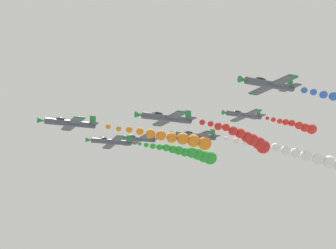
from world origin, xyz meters
TOP-DOWN VIEW (x-y plane):
  - airplane_lead at (0.15, 19.60)m, footprint 9.57×10.35m
  - smoke_trail_lead at (-2.48, -1.22)m, footprint 5.93×20.16m
  - airplane_left_inner at (-11.98, 6.52)m, footprint 9.57×10.35m
  - smoke_trail_left_inner at (-9.77, -12.50)m, footprint 5.51×18.05m
  - airplane_right_inner at (13.46, 7.04)m, footprint 9.51×10.35m
  - smoke_trail_right_inner at (12.67, -13.34)m, footprint 3.55×19.95m
  - airplane_left_outer at (-0.17, -6.15)m, footprint 9.57×10.35m
  - smoke_trail_left_outer at (-4.44, -33.09)m, footprint 8.66×28.01m
  - airplane_right_outer at (-25.49, -4.15)m, footprint 9.57×10.35m
  - airplane_trailing at (25.42, -4.49)m, footprint 9.55×10.35m
  - airplane_high_slot at (0.67, -19.14)m, footprint 9.56×10.35m
  - smoke_trail_high_slot at (-0.64, -34.56)m, footprint 3.70×13.10m

SIDE VIEW (x-z plane):
  - smoke_trail_left_outer at x=-4.44m, z-range 107.35..114.35m
  - smoke_trail_left_inner at x=-9.77m, z-range 110.11..114.57m
  - smoke_trail_right_inner at x=12.67m, z-range 110.37..114.66m
  - smoke_trail_lead at x=-2.48m, z-range 110.64..114.81m
  - airplane_right_inner at x=13.46m, z-range 112.57..115.29m
  - airplane_left_outer at x=-0.17m, z-range 112.90..115.25m
  - airplane_left_inner at x=-11.98m, z-range 112.92..115.26m
  - airplane_lead at x=0.15m, z-range 113.07..115.41m
  - airplane_trailing at x=25.42m, z-range 116.14..118.61m
  - airplane_right_outer at x=-25.49m, z-range 116.52..118.85m
  - smoke_trail_high_slot at x=-0.64m, z-range 117.00..120.50m
  - airplane_high_slot at x=0.67m, z-range 118.83..121.21m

